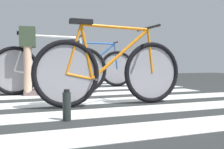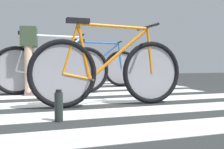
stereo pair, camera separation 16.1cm
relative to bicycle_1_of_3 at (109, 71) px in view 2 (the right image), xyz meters
The scene contains 7 objects.
ground 1.09m from the bicycle_1_of_3, 120.54° to the left, with size 18.00×14.00×0.02m.
crosswalk_markings 1.28m from the bicycle_1_of_3, 114.11° to the left, with size 5.48×4.99×0.00m.
bicycle_1_of_3 is the anchor object (origin of this frame).
bicycle_2_of_3 1.42m from the bicycle_1_of_3, 109.59° to the left, with size 1.73×0.52×0.93m.
cyclist_2_of_3 1.60m from the bicycle_1_of_3, 119.76° to the left, with size 0.35×0.43×0.99m.
bicycle_3_of_3 2.43m from the bicycle_1_of_3, 77.94° to the left, with size 1.72×0.53×0.93m.
water_bottle 0.93m from the bicycle_1_of_3, 135.30° to the right, with size 0.07×0.07×0.26m.
Camera 2 is at (-0.41, -3.68, 0.49)m, focal length 43.52 mm.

